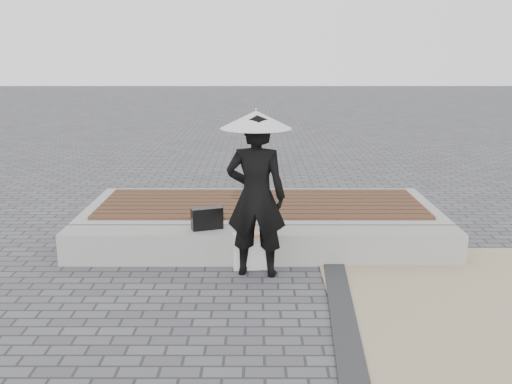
# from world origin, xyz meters

# --- Properties ---
(ground) EXTENTS (80.00, 80.00, 0.00)m
(ground) POSITION_xyz_m (0.00, 0.00, 0.00)
(ground) COLOR #515156
(ground) RESTS_ON ground
(edging_band) EXTENTS (0.61, 5.20, 0.04)m
(edging_band) POSITION_xyz_m (0.75, -0.50, 0.02)
(edging_band) COLOR #2B2B2D
(edging_band) RESTS_ON ground
(seating_ledge) EXTENTS (5.00, 0.45, 0.40)m
(seating_ledge) POSITION_xyz_m (0.00, 1.60, 0.20)
(seating_ledge) COLOR #999994
(seating_ledge) RESTS_ON ground
(timber_platform) EXTENTS (5.00, 2.00, 0.40)m
(timber_platform) POSITION_xyz_m (0.00, 2.80, 0.20)
(timber_platform) COLOR gray
(timber_platform) RESTS_ON ground
(timber_decking) EXTENTS (4.60, 1.60, 0.04)m
(timber_decking) POSITION_xyz_m (0.00, 2.80, 0.42)
(timber_decking) COLOR #532F22
(timber_decking) RESTS_ON timber_platform
(woman) EXTENTS (0.74, 0.54, 1.89)m
(woman) POSITION_xyz_m (-0.07, 1.15, 0.94)
(woman) COLOR black
(woman) RESTS_ON ground
(parasol) EXTENTS (0.80, 0.80, 1.02)m
(parasol) POSITION_xyz_m (-0.07, 1.15, 1.83)
(parasol) COLOR #BCBCC2
(parasol) RESTS_ON ground
(handbag) EXTENTS (0.41, 0.26, 0.27)m
(handbag) POSITION_xyz_m (-0.69, 1.64, 0.54)
(handbag) COLOR black
(handbag) RESTS_ON seating_ledge
(canvas_tote) EXTENTS (0.43, 0.22, 0.43)m
(canvas_tote) POSITION_xyz_m (-0.15, 1.34, 0.22)
(canvas_tote) COLOR silver
(canvas_tote) RESTS_ON ground
(magazine) EXTENTS (0.30, 0.25, 0.01)m
(magazine) POSITION_xyz_m (-0.15, 1.29, 0.44)
(magazine) COLOR red
(magazine) RESTS_ON canvas_tote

